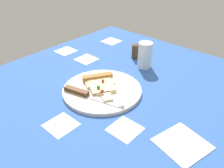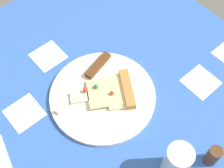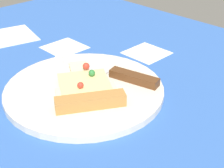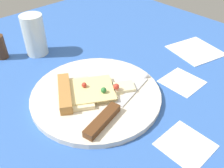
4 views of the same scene
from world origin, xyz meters
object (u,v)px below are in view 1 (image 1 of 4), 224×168
Objects in this scene: plate at (102,90)px; knife at (87,95)px; drinking_glass at (145,55)px; pepper_shaker at (135,52)px; napkin at (182,143)px; pizza_slice at (100,84)px.

knife reaches higher than plate.
drinking_glass is 10.09cm from pepper_shaker.
plate is 35.84cm from napkin.
plate is 1.26× the size of knife.
knife is 1.83× the size of napkin.
pizza_slice is (-2.19, 1.29, 1.45)cm from plate.
plate is 2.30× the size of napkin.
pizza_slice is at bearing -95.18° from drinking_glass.
pepper_shaker is (-8.69, 4.53, -2.42)cm from drinking_glass.
knife is 39.64cm from pepper_shaker.
knife is 3.48× the size of pepper_shaker.
napkin is (44.14, -35.71, -3.22)cm from pepper_shaker.
pepper_shaker is at bearing 141.03° from napkin.
drinking_glass is at bearing 164.53° from knife.
plate is at bearing 90.53° from pizza_slice.
pizza_slice is at bearing 175.87° from knife.
pepper_shaker is at bearing 152.48° from drinking_glass.
knife is 34.55cm from drinking_glass.
pizza_slice is 2.77× the size of pepper_shaker.
napkin is (35.46, -31.18, -5.64)cm from drinking_glass.
knife is at bearing -95.83° from plate.
pizza_slice is at bearing 149.48° from plate.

